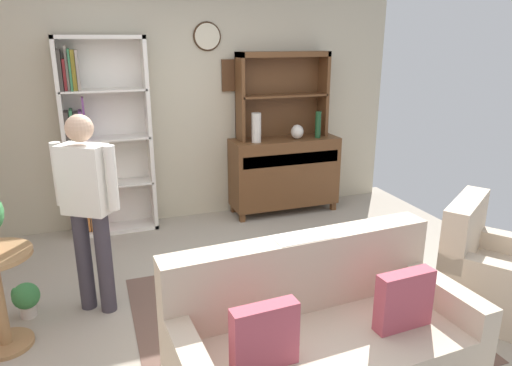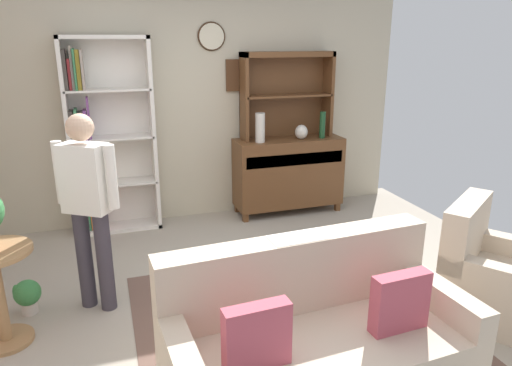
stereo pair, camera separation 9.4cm
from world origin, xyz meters
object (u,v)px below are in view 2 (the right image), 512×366
Objects in this scene: vase_tall at (260,128)px; coffee_table at (299,268)px; sideboard at (288,172)px; sideboard_hutch at (287,83)px; armchair_floral at (495,280)px; potted_plant_small at (27,295)px; bookshelf at (104,139)px; bottle_wine at (322,125)px; book_stack at (318,259)px; person_reading at (88,200)px; couch_floral at (316,344)px; vase_round at (301,132)px.

coffee_table is (-0.34, -1.99, -0.74)m from vase_tall.
coffee_table is (-0.73, -2.07, -0.16)m from sideboard.
armchair_floral is (0.67, -2.72, -1.27)m from sideboard_hutch.
potted_plant_small is 0.35× the size of coffee_table.
bookshelf reaches higher than bottle_wine.
bookshelf is 2.62× the size of coffee_table.
bottle_wine is 0.30× the size of armchair_floral.
sideboard_hutch is 2.58m from book_stack.
armchair_floral is at bearing -19.96° from person_reading.
potted_plant_small is (-0.68, -1.57, -0.87)m from bookshelf.
vase_tall is 2.85m from armchair_floral.
vase_tall is 3.01m from couch_floral.
bookshelf is 3.93m from armchair_floral.
potted_plant_small is at bearing -153.99° from vase_round.
person_reading is at bearing -95.52° from bookshelf.
couch_floral is at bearing -101.98° from vase_tall.
bottle_wine is at bearing -12.89° from sideboard.
potted_plant_small is at bearing -113.48° from bookshelf.
bottle_wine is at bearing 23.79° from potted_plant_small.
potted_plant_small is 0.18× the size of person_reading.
bottle_wine is at bearing 96.38° from armchair_floral.
person_reading is at bearing 132.22° from couch_floral.
vase_round reaches higher than couch_floral.
potted_plant_small is at bearing 163.19° from book_stack.
bottle_wine reaches higher than couch_floral.
book_stack is at bearing -109.61° from vase_round.
potted_plant_small is (-2.39, -1.40, -0.92)m from vase_tall.
coffee_table is at bearing -108.62° from sideboard_hutch.
bookshelf is at bearing 122.17° from coffee_table.
vase_round is 0.16× the size of armchair_floral.
book_stack is at bearing -56.31° from bookshelf.
vase_round is 2.27m from book_stack.
potted_plant_small is (-3.17, -1.40, -0.92)m from bottle_wine.
bottle_wine is at bearing 60.43° from coffee_table.
couch_floral is 2.30m from potted_plant_small.
sideboard is 7.65× the size of vase_round.
bookshelf reaches higher than armchair_floral.
vase_tall is 0.53m from vase_round.
potted_plant_small is at bearing -151.86° from sideboard.
potted_plant_small is 2.13m from coffee_table.
vase_tall is 0.32× the size of armchair_floral.
couch_floral is 6.56× the size of potted_plant_small.
sideboard is 1.18× the size of sideboard_hutch.
sideboard reaches higher than armchair_floral.
person_reading is (-2.92, 1.06, 0.62)m from armchair_floral.
sideboard_hutch reaches higher than coffee_table.
sideboard_hutch reaches higher than bottle_wine.
potted_plant_small is (-2.78, -1.59, -1.40)m from sideboard_hutch.
coffee_table is 4.61× the size of book_stack.
vase_round is 0.11× the size of person_reading.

